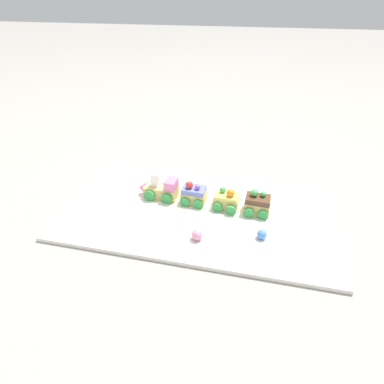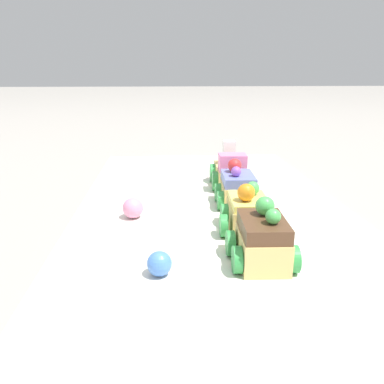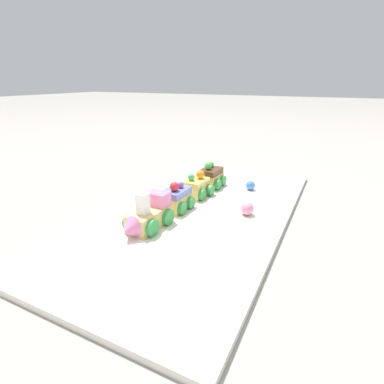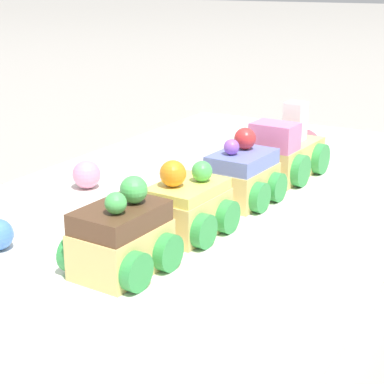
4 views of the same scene
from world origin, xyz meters
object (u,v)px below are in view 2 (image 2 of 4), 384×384
object	(u,v)px
gumball_blue	(159,264)
gumball_pink	(133,208)
cake_car_blueberry	(237,189)
cake_train_locomotive	(229,171)
cake_car_lemon	(248,213)
cake_car_chocolate	(263,241)

from	to	relation	value
gumball_blue	gumball_pink	world-z (taller)	gumball_pink
cake_car_blueberry	gumball_blue	distance (m)	0.23
cake_train_locomotive	gumball_pink	distance (m)	0.21
cake_car_lemon	gumball_blue	size ratio (longest dim) A/B	2.84
cake_car_blueberry	cake_car_lemon	xyz separation A→B (m)	(-0.09, 0.00, -0.00)
cake_train_locomotive	cake_car_chocolate	size ratio (longest dim) A/B	1.73
cake_car_blueberry	gumball_pink	xyz separation A→B (m)	(-0.04, 0.15, -0.01)
cake_car_blueberry	gumball_pink	distance (m)	0.16
cake_train_locomotive	cake_car_chocolate	distance (m)	0.28
cake_car_blueberry	gumball_blue	world-z (taller)	cake_car_blueberry
cake_train_locomotive	cake_car_blueberry	xyz separation A→B (m)	(-0.10, 0.01, -0.00)
cake_train_locomotive	gumball_blue	size ratio (longest dim) A/B	4.92
cake_car_blueberry	gumball_blue	bearing A→B (deg)	152.54
cake_car_lemon	gumball_pink	size ratio (longest dim) A/B	2.49
cake_car_chocolate	gumball_blue	xyz separation A→B (m)	(-0.02, 0.11, -0.01)
cake_train_locomotive	cake_car_chocolate	bearing A→B (deg)	-179.95
cake_car_lemon	cake_car_chocolate	world-z (taller)	cake_car_chocolate
cake_train_locomotive	cake_car_blueberry	size ratio (longest dim) A/B	1.73
cake_car_blueberry	gumball_blue	xyz separation A→B (m)	(-0.19, 0.11, -0.01)
cake_car_chocolate	gumball_pink	bearing A→B (deg)	49.04
gumball_blue	cake_car_lemon	bearing A→B (deg)	-47.04
gumball_blue	cake_car_chocolate	bearing A→B (deg)	-80.80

